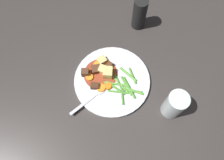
{
  "coord_description": "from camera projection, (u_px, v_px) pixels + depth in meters",
  "views": [
    {
      "loc": [
        -0.07,
        0.29,
        0.73
      ],
      "look_at": [
        0.0,
        0.0,
        0.02
      ],
      "focal_mm": 35.37,
      "sensor_mm": 36.0,
      "label": 1
    }
  ],
  "objects": [
    {
      "name": "fork",
      "position": [
        93.0,
        97.0,
        0.74
      ],
      "size": [
        0.12,
        0.15,
        0.0
      ],
      "color": "silver",
      "rests_on": "dinner_plate"
    },
    {
      "name": "potato_chunk_0",
      "position": [
        108.0,
        73.0,
        0.76
      ],
      "size": [
        0.04,
        0.04,
        0.04
      ],
      "primitive_type": "cube",
      "rotation": [
        0.0,
        0.0,
        4.88
      ],
      "color": "#E5CC7A",
      "rests_on": "dinner_plate"
    },
    {
      "name": "green_bean_10",
      "position": [
        113.0,
        86.0,
        0.76
      ],
      "size": [
        0.06,
        0.03,
        0.01
      ],
      "primitive_type": "cylinder",
      "rotation": [
        0.0,
        1.57,
        2.73
      ],
      "color": "#599E38",
      "rests_on": "dinner_plate"
    },
    {
      "name": "dinner_plate",
      "position": [
        112.0,
        81.0,
        0.78
      ],
      "size": [
        0.27,
        0.27,
        0.02
      ],
      "primitive_type": "cylinder",
      "color": "white",
      "rests_on": "ground_plane"
    },
    {
      "name": "meat_chunk_2",
      "position": [
        95.0,
        86.0,
        0.75
      ],
      "size": [
        0.03,
        0.02,
        0.02
      ],
      "primitive_type": "cube",
      "rotation": [
        0.0,
        0.0,
        1.74
      ],
      "color": "#4C2B19",
      "rests_on": "dinner_plate"
    },
    {
      "name": "water_glass",
      "position": [
        174.0,
        105.0,
        0.69
      ],
      "size": [
        0.06,
        0.06,
        0.12
      ],
      "primitive_type": "cylinder",
      "color": "silver",
      "rests_on": "ground_plane"
    },
    {
      "name": "ground_plane",
      "position": [
        112.0,
        82.0,
        0.78
      ],
      "size": [
        3.0,
        3.0,
        0.0
      ],
      "primitive_type": "plane",
      "color": "#383330"
    },
    {
      "name": "potato_chunk_2",
      "position": [
        102.0,
        60.0,
        0.79
      ],
      "size": [
        0.04,
        0.04,
        0.02
      ],
      "primitive_type": "cube",
      "rotation": [
        0.0,
        0.0,
        2.35
      ],
      "color": "#E5CC7A",
      "rests_on": "dinner_plate"
    },
    {
      "name": "green_bean_2",
      "position": [
        128.0,
        74.0,
        0.77
      ],
      "size": [
        0.07,
        0.04,
        0.01
      ],
      "primitive_type": "cylinder",
      "rotation": [
        0.0,
        1.57,
        2.63
      ],
      "color": "#66AD42",
      "rests_on": "dinner_plate"
    },
    {
      "name": "green_bean_3",
      "position": [
        116.0,
        84.0,
        0.76
      ],
      "size": [
        0.08,
        0.02,
        0.01
      ],
      "primitive_type": "cylinder",
      "rotation": [
        0.0,
        1.57,
        3.24
      ],
      "color": "#66AD42",
      "rests_on": "dinner_plate"
    },
    {
      "name": "stew_sauce",
      "position": [
        101.0,
        74.0,
        0.78
      ],
      "size": [
        0.12,
        0.12,
        0.0
      ],
      "primitive_type": "cylinder",
      "color": "#93381E",
      "rests_on": "dinner_plate"
    },
    {
      "name": "green_bean_9",
      "position": [
        133.0,
        76.0,
        0.77
      ],
      "size": [
        0.04,
        0.06,
        0.01
      ],
      "primitive_type": "cylinder",
      "rotation": [
        0.0,
        1.57,
        2.15
      ],
      "color": "#599E38",
      "rests_on": "dinner_plate"
    },
    {
      "name": "pepper_mill",
      "position": [
        139.0,
        14.0,
        0.82
      ],
      "size": [
        0.05,
        0.05,
        0.13
      ],
      "primitive_type": "cylinder",
      "color": "black",
      "rests_on": "ground_plane"
    },
    {
      "name": "green_bean_11",
      "position": [
        129.0,
        88.0,
        0.75
      ],
      "size": [
        0.06,
        0.07,
        0.01
      ],
      "primitive_type": "cylinder",
      "rotation": [
        0.0,
        1.57,
        2.24
      ],
      "color": "#4C8E33",
      "rests_on": "dinner_plate"
    },
    {
      "name": "carrot_slice_1",
      "position": [
        89.0,
        77.0,
        0.77
      ],
      "size": [
        0.04,
        0.04,
        0.01
      ],
      "primitive_type": "cylinder",
      "rotation": [
        0.0,
        0.0,
        0.59
      ],
      "color": "orange",
      "rests_on": "dinner_plate"
    },
    {
      "name": "green_bean_7",
      "position": [
        120.0,
        92.0,
        0.75
      ],
      "size": [
        0.08,
        0.01,
        0.01
      ],
      "primitive_type": "cylinder",
      "rotation": [
        0.0,
        1.57,
        3.25
      ],
      "color": "#599E38",
      "rests_on": "dinner_plate"
    },
    {
      "name": "potato_chunk_1",
      "position": [
        102.0,
        70.0,
        0.77
      ],
      "size": [
        0.03,
        0.03,
        0.02
      ],
      "primitive_type": "cube",
      "rotation": [
        0.0,
        0.0,
        6.15
      ],
      "color": "#E5CC7A",
      "rests_on": "dinner_plate"
    },
    {
      "name": "green_bean_5",
      "position": [
        134.0,
        91.0,
        0.75
      ],
      "size": [
        0.07,
        0.02,
        0.01
      ],
      "primitive_type": "cylinder",
      "rotation": [
        0.0,
        1.57,
        3.01
      ],
      "color": "#66AD42",
      "rests_on": "dinner_plate"
    },
    {
      "name": "green_bean_0",
      "position": [
        123.0,
        97.0,
        0.74
      ],
      "size": [
        0.02,
        0.05,
        0.01
      ],
      "primitive_type": "cylinder",
      "rotation": [
        0.0,
        1.57,
        1.88
      ],
      "color": "#4C8E33",
      "rests_on": "dinner_plate"
    },
    {
      "name": "green_bean_6",
      "position": [
        120.0,
        84.0,
        0.76
      ],
      "size": [
        0.05,
        0.07,
        0.01
      ],
      "primitive_type": "cylinder",
      "rotation": [
        0.0,
        1.57,
        2.22
      ],
      "color": "#4C8E33",
      "rests_on": "dinner_plate"
    },
    {
      "name": "meat_chunk_0",
      "position": [
        85.0,
        74.0,
        0.76
      ],
      "size": [
        0.03,
        0.03,
        0.03
      ],
      "primitive_type": "cube",
      "rotation": [
        0.0,
        0.0,
        3.36
      ],
      "color": "#56331E",
      "rests_on": "dinner_plate"
    },
    {
      "name": "carrot_slice_3",
      "position": [
        98.0,
        65.0,
        0.79
      ],
      "size": [
        0.04,
        0.04,
        0.01
      ],
      "primitive_type": "cylinder",
      "rotation": [
        0.0,
        0.0,
        2.77
      ],
      "color": "orange",
      "rests_on": "dinner_plate"
    },
    {
      "name": "meat_chunk_3",
      "position": [
        109.0,
        66.0,
        0.78
      ],
      "size": [
        0.03,
        0.03,
        0.02
      ],
      "primitive_type": "cube",
      "rotation": [
        0.0,
        0.0,
        4.34
      ],
      "color": "#56331E",
      "rests_on": "dinner_plate"
    },
    {
      "name": "meat_chunk_1",
      "position": [
        96.0,
        69.0,
        0.77
      ],
      "size": [
        0.04,
        0.04,
        0.02
      ],
      "primitive_type": "cube",
      "rotation": [
        0.0,
        0.0,
        2.01
      ],
      "color": "#56331E",
      "rests_on": "dinner_plate"
    },
    {
      "name": "green_bean_4",
      "position": [
        121.0,
        85.0,
        0.76
      ],
      "size": [
        0.07,
        0.05,
        0.01
      ],
      "primitive_type": "cylinder",
      "rotation": [
        0.0,
        1.57,
        2.49
      ],
      "color": "#66AD42",
      "rests_on": "dinner_plate"
    },
    {
      "name": "green_bean_8",
      "position": [
        133.0,
        91.0,
        0.75
      ],
      "size": [
        0.07,
        0.01,
        0.01
      ],
      "primitive_type": "cylinder",
      "rotation": [
        0.0,
        1.57,
        3.23
      ],
      "color": "#599E38",
      "rests_on": "dinner_plate"
    },
    {
      "name": "carrot_slice_0",
      "position": [
        108.0,
        86.0,
        0.76
      ],
      "size": [
        0.03,
        0.03,
        0.01
      ],
      "primitive_type": "cylinder",
      "rotation": [
        0.0,
        0.0,
        5.16
      ],
      "color": "orange",
      "rests_on": "dinner_plate"
    },
    {
      "name": "carrot_slice_2",
      "position": [
        101.0,
        88.0,
        0.75
      ],
      "size": [
        0.04,
        0.04,
        0.01
      ],
      "primitive_type": "cylinder",
      "rotation": [
        0.0,
        0.0,
        0.44
      ],
      "color": "orange",
      "rests_on": "dinner_plate"
    },
    {
      "name": "green_bean_1",
      "position": [
        126.0,
        86.0,
        0.76
      ],
      "size": [
        0.05,
        0.06,
        0.01
      ],
      "primitive_type": "cylinder",
      "rotation": [
        0.0,
        1.57,
        2.26
      ],
      "color": "#599E38",
      "rests_on": "dinner_plate"
    }
  ]
}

